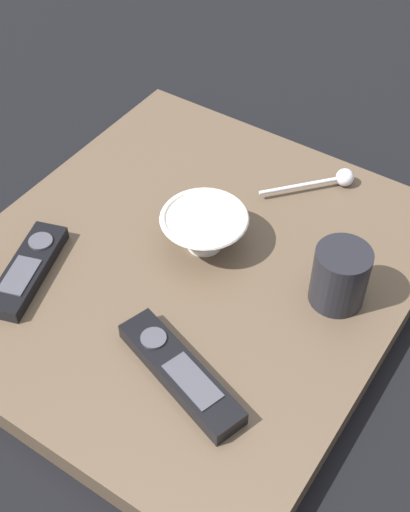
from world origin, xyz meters
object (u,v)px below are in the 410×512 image
(cereal_bowl, at_px, (203,228))
(tv_remote_near, at_px, (28,269))
(tv_remote_far, at_px, (180,372))
(coffee_mug, at_px, (340,276))
(teaspoon, at_px, (337,179))

(cereal_bowl, height_order, tv_remote_near, cereal_bowl)
(tv_remote_near, height_order, tv_remote_far, tv_remote_far)
(coffee_mug, distance_m, tv_remote_far, 0.25)
(coffee_mug, height_order, teaspoon, coffee_mug)
(cereal_bowl, distance_m, tv_remote_near, 0.25)
(tv_remote_far, bearing_deg, tv_remote_near, 175.33)
(cereal_bowl, bearing_deg, coffee_mug, 4.11)
(coffee_mug, bearing_deg, tv_remote_near, -152.06)
(cereal_bowl, bearing_deg, teaspoon, 65.16)
(cereal_bowl, distance_m, tv_remote_far, 0.23)
(coffee_mug, bearing_deg, teaspoon, 116.02)
(cereal_bowl, relative_size, tv_remote_near, 0.72)
(tv_remote_far, bearing_deg, coffee_mug, 65.38)
(cereal_bowl, distance_m, teaspoon, 0.25)
(coffee_mug, height_order, tv_remote_near, coffee_mug)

